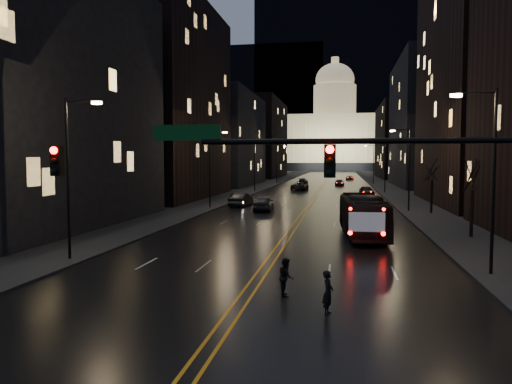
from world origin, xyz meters
The scene contains 36 objects.
ground centered at (0.00, 0.00, 0.00)m, with size 900.00×900.00×0.00m, color black.
road centered at (0.00, 130.00, 0.01)m, with size 20.00×320.00×0.02m, color black.
sidewalk_left centered at (-14.00, 130.00, 0.08)m, with size 8.00×320.00×0.16m, color black.
sidewalk_right centered at (14.00, 130.00, 0.08)m, with size 8.00×320.00×0.16m, color black.
center_line centered at (0.00, 130.00, 0.03)m, with size 0.62×320.00×0.01m, color orange.
building_left_near centered at (-21.00, 22.00, 11.00)m, with size 12.00×28.00×22.00m, color black.
building_left_mid centered at (-21.00, 54.00, 14.00)m, with size 12.00×30.00×28.00m, color black.
building_left_far centered at (-21.00, 92.00, 10.00)m, with size 12.00×34.00×20.00m, color black.
building_left_dist centered at (-21.00, 140.00, 12.00)m, with size 12.00×40.00×24.00m, color black.
building_right_tall centered at (21.00, 50.00, 19.00)m, with size 12.00×30.00×38.00m, color black.
building_right_mid centered at (21.00, 92.00, 13.00)m, with size 12.00×34.00×26.00m, color black.
building_right_dist centered at (21.00, 140.00, 11.00)m, with size 12.00×40.00×22.00m, color black.
mountain_ridge centered at (40.00, 380.00, 65.00)m, with size 520.00×60.00×130.00m, color black.
capitol centered at (0.00, 250.00, 17.15)m, with size 90.00×50.00×58.50m.
traffic_signal centered at (5.91, 0.00, 5.10)m, with size 17.29×0.45×7.00m.
streetlamp_right_near centered at (10.81, 10.00, 5.08)m, with size 2.13×0.25×9.00m.
streetlamp_left_near centered at (-10.81, 10.00, 5.08)m, with size 2.13×0.25×9.00m.
streetlamp_right_mid centered at (10.81, 40.00, 5.08)m, with size 2.13×0.25×9.00m.
streetlamp_left_mid centered at (-10.81, 40.00, 5.08)m, with size 2.13×0.25×9.00m.
streetlamp_right_far centered at (10.81, 70.00, 5.08)m, with size 2.13×0.25×9.00m.
streetlamp_left_far centered at (-10.81, 70.00, 5.08)m, with size 2.13×0.25×9.00m.
streetlamp_right_dist centered at (10.81, 100.00, 5.08)m, with size 2.13×0.25×9.00m.
streetlamp_left_dist centered at (-10.81, 100.00, 5.08)m, with size 2.13×0.25×9.00m.
tree_right_mid centered at (13.00, 22.00, 4.53)m, with size 2.40×2.40×6.65m.
tree_right_far centered at (13.00, 38.00, 4.53)m, with size 2.40×2.40×6.65m.
bus centered at (5.42, 21.94, 1.52)m, with size 2.55×10.92×3.04m, color black.
oncoming_car_a centered at (-4.58, 38.61, 0.84)m, with size 1.99×4.95×1.69m, color black.
oncoming_car_b centered at (-7.90, 42.87, 0.83)m, with size 1.75×5.01×1.65m, color black.
oncoming_car_c centered at (-3.61, 75.81, 0.77)m, with size 2.54×5.52×1.53m, color black.
oncoming_car_d centered at (-4.63, 95.69, 0.74)m, with size 2.07×5.10×1.48m, color black.
receding_car_a centered at (5.49, 42.13, 0.72)m, with size 1.53×4.40×1.45m, color black.
receding_car_b centered at (7.75, 63.57, 0.78)m, with size 1.85×4.60×1.57m, color black.
receding_car_c centered at (3.47, 92.52, 0.66)m, with size 1.84×4.52×1.31m, color black.
receding_car_d centered at (6.08, 122.52, 0.61)m, with size 2.02×4.39×1.22m, color black.
pedestrian_a centered at (3.41, 2.77, 0.81)m, with size 0.59×0.39×1.62m, color black.
pedestrian_b centered at (1.64, 5.00, 0.79)m, with size 0.77×0.42×1.58m, color black.
Camera 1 is at (3.84, -15.27, 5.65)m, focal length 35.00 mm.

